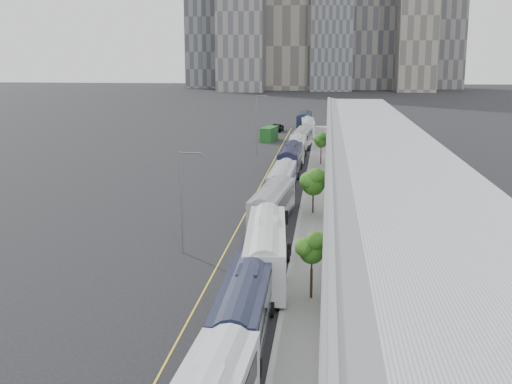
# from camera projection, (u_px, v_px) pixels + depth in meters

# --- Properties ---
(sidewalk) EXTENTS (10.00, 170.00, 0.12)m
(sidewalk) POSITION_uv_depth(u_px,v_px,m) (346.00, 208.00, 68.74)
(sidewalk) COLOR gray
(sidewalk) RESTS_ON ground
(lane_line) EXTENTS (0.12, 160.00, 0.02)m
(lane_line) POSITION_uv_depth(u_px,v_px,m) (249.00, 206.00, 69.89)
(lane_line) COLOR gold
(lane_line) RESTS_ON ground
(depot) EXTENTS (12.45, 160.40, 7.20)m
(depot) POSITION_uv_depth(u_px,v_px,m) (385.00, 178.00, 67.60)
(depot) COLOR gray
(depot) RESTS_ON ground
(bus_1) EXTENTS (2.82, 12.63, 3.68)m
(bus_1) POSITION_uv_depth(u_px,v_px,m) (245.00, 313.00, 36.77)
(bus_1) COLOR black
(bus_1) RESTS_ON ground
(bus_2) EXTENTS (3.85, 14.09, 4.07)m
(bus_2) POSITION_uv_depth(u_px,v_px,m) (266.00, 255.00, 47.05)
(bus_2) COLOR silver
(bus_2) RESTS_ON ground
(bus_3) EXTENTS (3.70, 12.93, 3.73)m
(bus_3) POSITION_uv_depth(u_px,v_px,m) (273.00, 208.00, 62.35)
(bus_3) COLOR gray
(bus_3) RESTS_ON ground
(bus_4) EXTENTS (2.76, 12.34, 3.60)m
(bus_4) POSITION_uv_depth(u_px,v_px,m) (282.00, 184.00, 74.70)
(bus_4) COLOR #B1B3BC
(bus_4) RESTS_ON ground
(bus_5) EXTENTS (2.96, 13.35, 3.89)m
(bus_5) POSITION_uv_depth(u_px,v_px,m) (290.00, 162.00, 89.68)
(bus_5) COLOR black
(bus_5) RESTS_ON ground
(bus_6) EXTENTS (2.78, 12.45, 3.63)m
(bus_6) POSITION_uv_depth(u_px,v_px,m) (297.00, 150.00, 101.69)
(bus_6) COLOR #B5B5B7
(bus_6) RESTS_ON ground
(bus_7) EXTENTS (3.19, 12.40, 3.59)m
(bus_7) POSITION_uv_depth(u_px,v_px,m) (303.00, 139.00, 116.03)
(bus_7) COLOR gray
(bus_7) RESTS_ON ground
(bus_8) EXTENTS (3.19, 12.78, 3.70)m
(bus_8) POSITION_uv_depth(u_px,v_px,m) (308.00, 129.00, 131.93)
(bus_8) COLOR silver
(bus_8) RESTS_ON ground
(bus_9) EXTENTS (3.05, 13.81, 4.02)m
(bus_9) POSITION_uv_depth(u_px,v_px,m) (304.00, 122.00, 144.33)
(bus_9) COLOR #161F32
(bus_9) RESTS_ON ground
(tree_1) EXTENTS (1.72, 1.72, 4.47)m
(tree_1) POSITION_uv_depth(u_px,v_px,m) (312.00, 248.00, 42.31)
(tree_1) COLOR black
(tree_1) RESTS_ON ground
(tree_2) EXTENTS (2.42, 2.42, 4.76)m
(tree_2) POSITION_uv_depth(u_px,v_px,m) (313.00, 180.00, 65.87)
(tree_2) COLOR black
(tree_2) RESTS_ON ground
(tree_3) EXTENTS (1.80, 1.80, 4.69)m
(tree_3) POSITION_uv_depth(u_px,v_px,m) (321.00, 140.00, 96.30)
(tree_3) COLOR black
(tree_3) RESTS_ON ground
(street_lamp_near) EXTENTS (2.04, 0.22, 8.49)m
(street_lamp_near) POSITION_uv_depth(u_px,v_px,m) (184.00, 195.00, 52.30)
(street_lamp_near) COLOR #59595E
(street_lamp_near) RESTS_ON ground
(street_lamp_far) EXTENTS (2.04, 0.22, 9.86)m
(street_lamp_far) POSITION_uv_depth(u_px,v_px,m) (257.00, 121.00, 106.41)
(street_lamp_far) COLOR #59595E
(street_lamp_far) RESTS_ON ground
(shipping_container) EXTENTS (3.15, 6.64, 2.70)m
(shipping_container) POSITION_uv_depth(u_px,v_px,m) (269.00, 134.00, 125.15)
(shipping_container) COLOR #154617
(shipping_container) RESTS_ON ground
(suv) EXTENTS (3.26, 6.08, 1.62)m
(suv) POSITION_uv_depth(u_px,v_px,m) (276.00, 128.00, 141.26)
(suv) COLOR black
(suv) RESTS_ON ground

